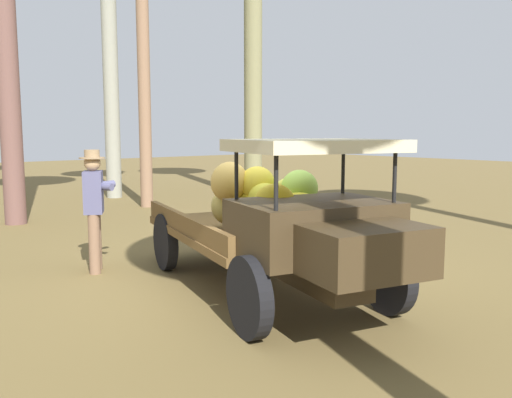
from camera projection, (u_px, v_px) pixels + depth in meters
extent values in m
plane|color=brown|center=(252.00, 277.00, 7.16)|extent=(60.00, 60.00, 0.00)
cube|color=#3D2E1C|center=(259.00, 252.00, 6.64)|extent=(3.98, 1.45, 0.16)
cylinder|color=black|center=(388.00, 278.00, 5.68)|extent=(0.79, 0.33, 0.78)
cylinder|color=black|center=(249.00, 297.00, 5.00)|extent=(0.79, 0.33, 0.78)
cylinder|color=black|center=(269.00, 233.00, 8.19)|extent=(0.79, 0.33, 0.78)
cylinder|color=black|center=(165.00, 242.00, 7.52)|extent=(0.79, 0.33, 0.78)
cube|color=brown|center=(245.00, 232.00, 7.02)|extent=(3.34, 2.43, 0.10)
cube|color=brown|center=(299.00, 215.00, 7.34)|extent=(2.92, 0.84, 0.22)
cube|color=brown|center=(185.00, 224.00, 6.66)|extent=(2.92, 0.84, 0.22)
cube|color=#3D2E1C|center=(313.00, 228.00, 5.45)|extent=(1.45, 1.75, 0.55)
cube|color=#3D2E1C|center=(367.00, 251.00, 4.65)|extent=(0.95, 1.21, 0.44)
cylinder|color=black|center=(395.00, 174.00, 5.26)|extent=(0.04, 0.04, 0.55)
cylinder|color=black|center=(276.00, 179.00, 4.72)|extent=(0.04, 0.04, 0.55)
cylinder|color=black|center=(343.00, 169.00, 6.05)|extent=(0.04, 0.04, 0.55)
cylinder|color=black|center=(236.00, 172.00, 5.51)|extent=(0.04, 0.04, 0.55)
cube|color=beige|center=(314.00, 146.00, 5.35)|extent=(1.57, 1.78, 0.12)
ellipsoid|color=gold|center=(225.00, 207.00, 6.92)|extent=(0.69, 0.67, 0.50)
ellipsoid|color=gold|center=(293.00, 195.00, 6.83)|extent=(0.67, 0.65, 0.59)
ellipsoid|color=#87C138|center=(238.00, 195.00, 8.15)|extent=(0.67, 0.58, 0.45)
ellipsoid|color=gold|center=(229.00, 182.00, 6.65)|extent=(0.72, 0.72, 0.55)
ellipsoid|color=gold|center=(251.00, 205.00, 6.80)|extent=(0.78, 0.78, 0.50)
ellipsoid|color=yellow|center=(257.00, 183.00, 6.66)|extent=(0.65, 0.70, 0.55)
ellipsoid|color=#ADCF3F|center=(273.00, 196.00, 7.59)|extent=(0.66, 0.69, 0.40)
ellipsoid|color=gold|center=(274.00, 206.00, 5.88)|extent=(0.58, 0.63, 0.57)
ellipsoid|color=gold|center=(266.00, 200.00, 6.47)|extent=(0.52, 0.57, 0.54)
ellipsoid|color=#97B22D|center=(281.00, 201.00, 7.36)|extent=(0.62, 0.56, 0.55)
ellipsoid|color=#92C043|center=(300.00, 188.00, 6.50)|extent=(0.80, 0.76, 0.43)
ellipsoid|color=yellow|center=(300.00, 213.00, 6.18)|extent=(0.72, 0.55, 0.48)
cylinder|color=#836148|center=(96.00, 240.00, 7.54)|extent=(0.15, 0.15, 0.81)
cylinder|color=#836148|center=(94.00, 244.00, 7.29)|extent=(0.15, 0.15, 0.81)
cube|color=#525274|center=(93.00, 192.00, 7.33)|extent=(0.47, 0.40, 0.57)
cylinder|color=#525274|center=(101.00, 185.00, 7.43)|extent=(0.17, 0.41, 0.10)
cylinder|color=#525274|center=(100.00, 186.00, 7.24)|extent=(0.41, 0.25, 0.10)
sphere|color=tan|center=(92.00, 163.00, 7.28)|extent=(0.22, 0.22, 0.22)
cylinder|color=#917552|center=(92.00, 158.00, 7.27)|extent=(0.34, 0.34, 0.02)
cylinder|color=#917552|center=(92.00, 153.00, 7.26)|extent=(0.20, 0.20, 0.10)
cube|color=olive|center=(270.00, 234.00, 9.01)|extent=(0.70, 0.69, 0.42)
cylinder|color=gray|center=(110.00, 59.00, 15.26)|extent=(0.43, 0.43, 7.86)
cylinder|color=#7D7A52|center=(253.00, 31.00, 15.11)|extent=(0.51, 0.51, 9.33)
cylinder|color=brown|center=(4.00, 11.00, 10.75)|extent=(0.43, 0.43, 8.55)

